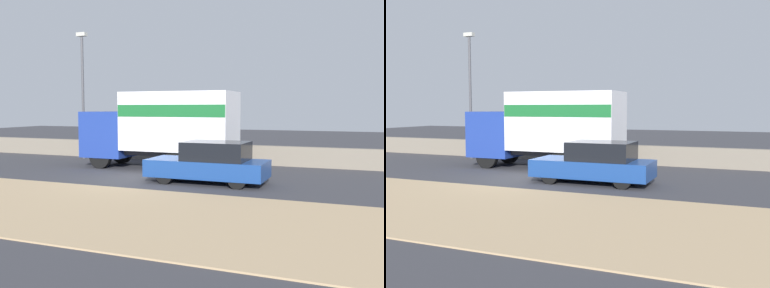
{
  "view_description": "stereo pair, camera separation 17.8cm",
  "coord_description": "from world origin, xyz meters",
  "views": [
    {
      "loc": [
        7.85,
        -15.03,
        2.82
      ],
      "look_at": [
        1.33,
        1.5,
        1.33
      ],
      "focal_mm": 40.0,
      "sensor_mm": 36.0,
      "label": 1
    },
    {
      "loc": [
        8.01,
        -14.96,
        2.82
      ],
      "look_at": [
        1.33,
        1.5,
        1.33
      ],
      "focal_mm": 40.0,
      "sensor_mm": 36.0,
      "label": 2
    }
  ],
  "objects": [
    {
      "name": "street_lamp",
      "position": [
        -6.56,
        4.99,
        4.03
      ],
      "size": [
        0.56,
        0.28,
        6.97
      ],
      "color": "#4C4C51",
      "rests_on": "ground_plane"
    },
    {
      "name": "ground_plane",
      "position": [
        0.0,
        0.0,
        0.0
      ],
      "size": [
        80.0,
        80.0,
        0.0
      ],
      "primitive_type": "plane",
      "color": "#38383D"
    },
    {
      "name": "car_hatchback",
      "position": [
        2.63,
        0.07,
        0.77
      ],
      "size": [
        4.52,
        1.85,
        1.58
      ],
      "rotation": [
        0.0,
        0.0,
        3.14
      ],
      "color": "navy",
      "rests_on": "ground_plane"
    },
    {
      "name": "stone_wall_backdrop",
      "position": [
        0.0,
        5.95,
        0.48
      ],
      "size": [
        60.0,
        0.35,
        0.97
      ],
      "color": "gray",
      "rests_on": "ground_plane"
    },
    {
      "name": "dirt_shoulder_foreground",
      "position": [
        0.0,
        -5.12,
        0.02
      ],
      "size": [
        60.0,
        6.02,
        0.04
      ],
      "color": "tan",
      "rests_on": "ground_plane"
    },
    {
      "name": "box_truck",
      "position": [
        -0.62,
        2.94,
        2.04
      ],
      "size": [
        7.28,
        2.37,
        3.56
      ],
      "rotation": [
        0.0,
        0.0,
        3.14
      ],
      "color": "navy",
      "rests_on": "ground_plane"
    }
  ]
}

